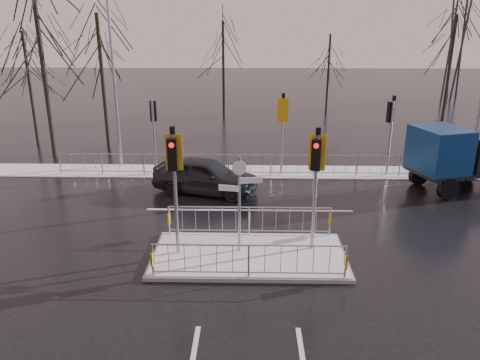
{
  "coord_description": "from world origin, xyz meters",
  "views": [
    {
      "loc": [
        0.02,
        -12.98,
        7.02
      ],
      "look_at": [
        -0.32,
        2.18,
        1.8
      ],
      "focal_mm": 35.0,
      "sensor_mm": 36.0,
      "label": 1
    }
  ],
  "objects_px": {
    "car_far_lane": "(206,175)",
    "street_lamp_left": "(115,76)",
    "traffic_island": "(248,246)",
    "flatbed_truck": "(455,157)"
  },
  "relations": [
    {
      "from": "car_far_lane",
      "to": "flatbed_truck",
      "type": "distance_m",
      "value": 10.65
    },
    {
      "from": "street_lamp_left",
      "to": "car_far_lane",
      "type": "bearing_deg",
      "value": -39.39
    },
    {
      "from": "car_far_lane",
      "to": "flatbed_truck",
      "type": "relative_size",
      "value": 0.7
    },
    {
      "from": "traffic_island",
      "to": "flatbed_truck",
      "type": "bearing_deg",
      "value": 35.92
    },
    {
      "from": "traffic_island",
      "to": "flatbed_truck",
      "type": "xyz_separation_m",
      "value": [
        8.75,
        6.34,
        1.09
      ]
    },
    {
      "from": "traffic_island",
      "to": "street_lamp_left",
      "type": "bearing_deg",
      "value": 124.07
    },
    {
      "from": "car_far_lane",
      "to": "street_lamp_left",
      "type": "distance_m",
      "value": 6.99
    },
    {
      "from": "flatbed_truck",
      "to": "street_lamp_left",
      "type": "height_order",
      "value": "street_lamp_left"
    },
    {
      "from": "flatbed_truck",
      "to": "street_lamp_left",
      "type": "bearing_deg",
      "value": 168.28
    },
    {
      "from": "car_far_lane",
      "to": "street_lamp_left",
      "type": "bearing_deg",
      "value": 66.7
    }
  ]
}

